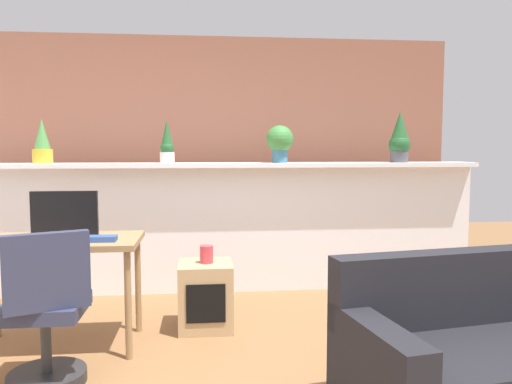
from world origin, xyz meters
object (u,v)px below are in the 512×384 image
potted_plant_1 (167,144)px  vase_on_shelf (207,254)px  potted_plant_3 (400,139)px  potted_plant_2 (280,141)px  side_cube_shelf (206,296)px  couch (494,360)px  tv_monitor (65,214)px  potted_plant_0 (42,143)px  book_on_desk (102,239)px  office_chair (46,321)px  desk (57,251)px

potted_plant_1 → vase_on_shelf: 1.30m
potted_plant_1 → potted_plant_3: size_ratio=0.81×
potted_plant_2 → potted_plant_3: (1.16, 0.00, 0.03)m
potted_plant_3 → vase_on_shelf: bearing=-152.6°
side_cube_shelf → couch: couch is taller
tv_monitor → potted_plant_0: bearing=112.6°
vase_on_shelf → book_on_desk: (-0.68, -0.40, 0.20)m
potted_plant_0 → potted_plant_1: 1.10m
side_cube_shelf → vase_on_shelf: size_ratio=3.82×
tv_monitor → book_on_desk: bearing=-36.1°
potted_plant_0 → office_chair: size_ratio=0.44×
potted_plant_2 → potted_plant_0: bearing=180.0°
potted_plant_2 → side_cube_shelf: bearing=-126.1°
potted_plant_3 → potted_plant_1: bearing=-179.6°
potted_plant_2 → side_cube_shelf: potted_plant_2 is taller
book_on_desk → office_chair: bearing=-114.8°
potted_plant_0 → tv_monitor: potted_plant_0 is taller
potted_plant_0 → vase_on_shelf: (1.45, -0.96, -0.83)m
desk → side_cube_shelf: desk is taller
potted_plant_0 → potted_plant_1: (1.10, -0.01, -0.01)m
potted_plant_0 → book_on_desk: size_ratio=2.12×
potted_plant_1 → couch: (1.80, -2.35, -1.11)m
potted_plant_0 → office_chair: potted_plant_0 is taller
potted_plant_3 → potted_plant_0: bearing=-179.9°
potted_plant_2 → potted_plant_3: bearing=0.2°
side_cube_shelf → potted_plant_0: bearing=146.1°
tv_monitor → potted_plant_3: bearing=22.2°
potted_plant_1 → vase_on_shelf: bearing=-69.9°
office_chair → side_cube_shelf: office_chair is taller
potted_plant_2 → couch: size_ratio=0.21×
potted_plant_2 → desk: size_ratio=0.32×
potted_plant_2 → book_on_desk: potted_plant_2 is taller
tv_monitor → vase_on_shelf: bearing=11.1°
potted_plant_0 → side_cube_shelf: size_ratio=0.80×
potted_plant_2 → tv_monitor: (-1.66, -1.15, -0.51)m
potted_plant_3 → vase_on_shelf: 2.27m
office_chair → tv_monitor: bearing=95.2°
office_chair → book_on_desk: (0.22, 0.48, 0.38)m
vase_on_shelf → potted_plant_3: bearing=27.4°
vase_on_shelf → book_on_desk: size_ratio=0.69×
potted_plant_1 → vase_on_shelf: (0.35, -0.95, -0.83)m
potted_plant_1 → vase_on_shelf: size_ratio=3.02×
vase_on_shelf → tv_monitor: bearing=-168.9°
potted_plant_0 → tv_monitor: bearing=-67.4°
potted_plant_3 → side_cube_shelf: (-1.87, -0.97, -1.20)m
book_on_desk → potted_plant_1: bearing=75.9°
desk → office_chair: size_ratio=1.21×
desk → office_chair: bearing=-80.7°
office_chair → vase_on_shelf: size_ratio=6.95×
potted_plant_2 → potted_plant_1: bearing=-179.3°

